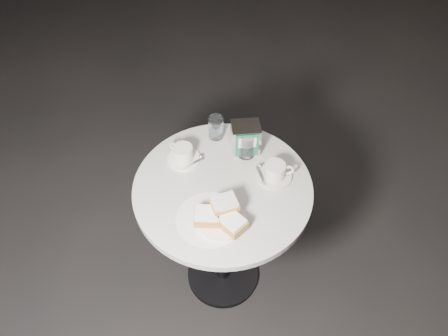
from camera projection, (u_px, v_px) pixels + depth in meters
ground at (223, 275)px, 2.26m from camera, size 7.00×7.00×0.00m
cafe_table at (223, 215)px, 1.84m from camera, size 0.70×0.70×0.74m
sugar_spill at (210, 219)px, 1.59m from camera, size 0.33×0.33×0.00m
beignet_plate at (221, 216)px, 1.56m from camera, size 0.21×0.20×0.09m
coffee_cup_left at (183, 154)px, 1.76m from camera, size 0.18×0.18×0.07m
coffee_cup_right at (275, 172)px, 1.70m from camera, size 0.17×0.17×0.07m
water_glass_left at (216, 128)px, 1.83m from camera, size 0.08×0.08×0.10m
water_glass_right at (246, 144)px, 1.76m from camera, size 0.09×0.09×0.12m
napkin_dispenser at (245, 138)px, 1.77m from camera, size 0.14×0.13×0.13m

